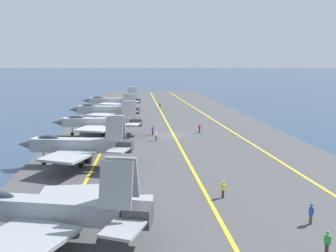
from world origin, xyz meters
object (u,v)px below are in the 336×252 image
Objects in this scene: parked_jet_nearest at (49,210)px; crew_brown_vest at (160,106)px; parked_jet_fifth at (113,101)px; crew_green_vest at (327,242)px; parked_jet_third at (99,122)px; crew_white_vest at (156,135)px; crew_blue_vest at (311,213)px; parked_jet_second at (77,145)px; crew_yellow_vest at (223,189)px; crew_purple_vest at (153,130)px; crew_red_vest at (199,128)px; parked_jet_fourth at (106,110)px.

crew_brown_vest is (75.64, -13.48, -1.44)m from parked_jet_nearest.
crew_green_vest is at bearing -166.59° from parked_jet_fifth.
crew_green_vest is (-42.80, -19.27, -1.44)m from parked_jet_third.
crew_white_vest is 34.52m from crew_blue_vest.
parked_jet_fifth reaches higher than parked_jet_third.
parked_jet_second is 8.86× the size of crew_yellow_vest.
crew_yellow_vest is at bearing -154.92° from parked_jet_third.
parked_jet_second is 0.90× the size of parked_jet_fifth.
parked_jet_third is at bearing 25.08° from crew_yellow_vest.
crew_yellow_vest is 0.99× the size of crew_purple_vest.
crew_brown_vest is at bearing 5.35° from crew_blue_vest.
parked_jet_second is 27.76m from crew_red_vest.
parked_jet_fourth is 25.51m from crew_red_vest.
crew_blue_vest is 75.18m from crew_brown_vest.
parked_jet_nearest is at bearing 163.65° from crew_white_vest.
crew_purple_vest is at bearing -29.54° from parked_jet_second.
parked_jet_third is at bearing 28.38° from crew_blue_vest.
parked_jet_fifth is (19.05, -0.56, 0.17)m from parked_jet_fourth.
parked_jet_third is 37.05m from parked_jet_fifth.
parked_jet_third is 9.61× the size of crew_yellow_vest.
parked_jet_nearest is 9.77× the size of crew_red_vest.
crew_yellow_vest is (-32.52, 3.59, 0.02)m from crew_red_vest.
crew_green_vest reaches higher than crew_white_vest.
crew_blue_vest is 1.03× the size of crew_purple_vest.
crew_purple_vest is at bearing 173.93° from crew_brown_vest.
crew_purple_vest reaches higher than crew_red_vest.
parked_jet_nearest is at bearing -179.61° from parked_jet_fourth.
crew_brown_vest is 1.02× the size of crew_purple_vest.
parked_jet_nearest is 19.67m from crew_green_vest.
parked_jet_fifth is 9.73× the size of crew_purple_vest.
parked_jet_nearest is 9.52× the size of crew_yellow_vest.
parked_jet_third is 9.06× the size of crew_green_vest.
parked_jet_fourth is at bearing 17.87° from crew_green_vest.
crew_white_vest is at bearing 13.96° from crew_green_vest.
parked_jet_fifth is 9.47× the size of crew_blue_vest.
parked_jet_second is at bearing 48.45° from crew_blue_vest.
crew_white_vest is 0.97× the size of crew_brown_vest.
parked_jet_fifth is 77.81m from crew_blue_vest.
parked_jet_second is 17.64m from crew_white_vest.
crew_yellow_vest is at bearing 173.69° from crew_red_vest.
crew_white_vest is at bearing -16.35° from parked_jet_nearest.
crew_red_vest is 43.60m from crew_green_vest.
parked_jet_third is 9.71m from crew_purple_vest.
parked_jet_second is at bearing 141.72° from crew_white_vest.
crew_blue_vest is at bearing -151.62° from parked_jet_third.
parked_jet_fifth is 38.64m from crew_purple_vest.
parked_jet_third is at bearing 62.30° from crew_white_vest.
parked_jet_nearest is 9.20× the size of crew_blue_vest.
crew_yellow_vest is at bearing -64.35° from parked_jet_nearest.
parked_jet_fifth is 9.79× the size of crew_white_vest.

